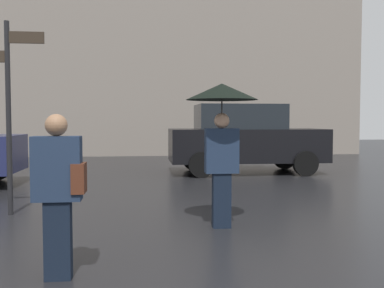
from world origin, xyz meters
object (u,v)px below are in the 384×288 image
object	(u,v)px
pedestrian_with_umbrella	(222,114)
street_signpost	(9,98)
pedestrian_with_bag	(59,186)
parked_car_left	(244,138)

from	to	relation	value
pedestrian_with_umbrella	street_signpost	size ratio (longest dim) A/B	0.66
pedestrian_with_umbrella	pedestrian_with_bag	world-z (taller)	pedestrian_with_umbrella
parked_car_left	pedestrian_with_bag	bearing A→B (deg)	65.60
parked_car_left	street_signpost	size ratio (longest dim) A/B	1.42
pedestrian_with_umbrella	pedestrian_with_bag	xyz separation A→B (m)	(-1.87, -1.81, -0.70)
pedestrian_with_umbrella	parked_car_left	bearing A→B (deg)	89.75
pedestrian_with_umbrella	street_signpost	distance (m)	3.39
street_signpost	pedestrian_with_umbrella	bearing A→B (deg)	-20.96
parked_car_left	street_signpost	bearing A→B (deg)	45.55
pedestrian_with_umbrella	street_signpost	xyz separation A→B (m)	(-3.16, 1.21, 0.25)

